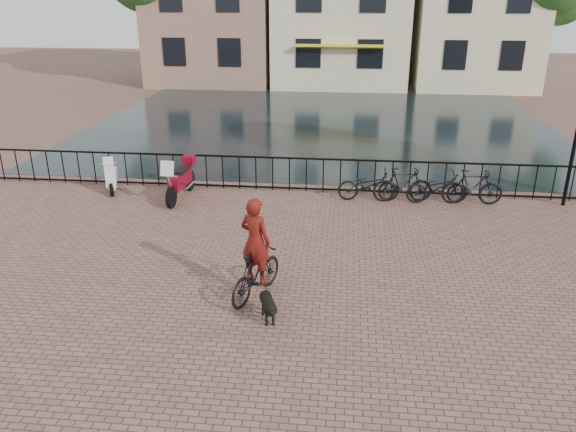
# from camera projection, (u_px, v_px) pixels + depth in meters

# --- Properties ---
(ground) EXTENTS (100.00, 100.00, 0.00)m
(ground) POSITION_uv_depth(u_px,v_px,m) (269.00, 350.00, 9.31)
(ground) COLOR brown
(ground) RESTS_ON ground
(canal_water) EXTENTS (20.00, 20.00, 0.00)m
(canal_water) POSITION_uv_depth(u_px,v_px,m) (322.00, 123.00, 25.26)
(canal_water) COLOR black
(canal_water) RESTS_ON ground
(railing) EXTENTS (20.00, 0.05, 1.02)m
(railing) POSITION_uv_depth(u_px,v_px,m) (306.00, 175.00, 16.49)
(railing) COLOR black
(railing) RESTS_ON ground
(cyclist) EXTENTS (1.15, 1.79, 2.38)m
(cyclist) POSITION_uv_depth(u_px,v_px,m) (256.00, 254.00, 10.60)
(cyclist) COLOR black
(cyclist) RESTS_ON ground
(dog) EXTENTS (0.50, 0.85, 0.55)m
(dog) POSITION_uv_depth(u_px,v_px,m) (268.00, 307.00, 10.06)
(dog) COLOR black
(dog) RESTS_ON ground
(motorcycle) EXTENTS (0.61, 1.96, 1.38)m
(motorcycle) POSITION_uv_depth(u_px,v_px,m) (180.00, 175.00, 15.83)
(motorcycle) COLOR maroon
(motorcycle) RESTS_ON ground
(scooter) EXTENTS (0.80, 1.36, 1.22)m
(scooter) POSITION_uv_depth(u_px,v_px,m) (111.00, 171.00, 16.52)
(scooter) COLOR white
(scooter) RESTS_ON ground
(parked_bike_0) EXTENTS (1.74, 0.68, 0.90)m
(parked_bike_0) POSITION_uv_depth(u_px,v_px,m) (368.00, 185.00, 15.78)
(parked_bike_0) COLOR black
(parked_bike_0) RESTS_ON ground
(parked_bike_1) EXTENTS (1.71, 0.66, 1.00)m
(parked_bike_1) POSITION_uv_depth(u_px,v_px,m) (403.00, 185.00, 15.67)
(parked_bike_1) COLOR black
(parked_bike_1) RESTS_ON ground
(parked_bike_2) EXTENTS (1.78, 0.80, 0.90)m
(parked_bike_2) POSITION_uv_depth(u_px,v_px,m) (437.00, 188.00, 15.59)
(parked_bike_2) COLOR black
(parked_bike_2) RESTS_ON ground
(parked_bike_3) EXTENTS (1.67, 0.50, 1.00)m
(parked_bike_3) POSITION_uv_depth(u_px,v_px,m) (472.00, 187.00, 15.48)
(parked_bike_3) COLOR black
(parked_bike_3) RESTS_ON ground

